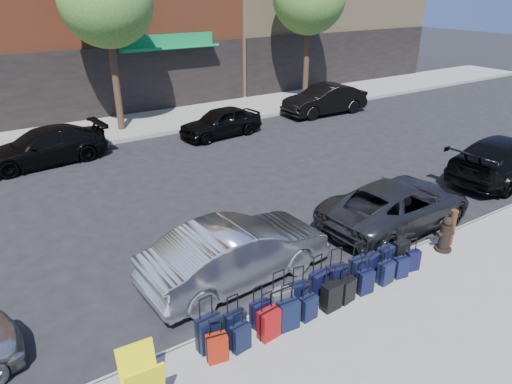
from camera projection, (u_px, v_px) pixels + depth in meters
ground at (210, 216)px, 13.12m from camera, size 120.00×120.00×0.00m
sidewalk_near at (380, 353)px, 8.12m from camera, size 60.00×4.00×0.15m
sidewalk_far at (108, 129)px, 20.73m from camera, size 60.00×4.00×0.15m
curb_near at (309, 294)px, 9.66m from camera, size 60.00×0.08×0.15m
curb_far at (122, 141)px, 19.19m from camera, size 60.00×0.08×0.15m
tree_center at (110, 3)px, 18.47m from camera, size 3.80×3.80×7.27m
suitcase_front_0 at (209, 333)px, 7.99m from camera, size 0.46×0.28×1.07m
suitcase_front_1 at (235, 325)px, 8.24m from camera, size 0.39×0.22×0.92m
suitcase_front_2 at (260, 313)px, 8.57m from camera, size 0.37×0.24×0.86m
suitcase_front_3 at (280, 304)px, 8.72m from camera, size 0.44×0.25×1.05m
suitcase_front_4 at (299, 295)px, 9.03m from camera, size 0.42×0.28×0.93m
suitcase_front_5 at (319, 285)px, 9.30m from camera, size 0.44×0.28×1.00m
suitcase_front_6 at (336, 280)px, 9.44m from camera, size 0.47×0.32×1.05m
suitcase_front_7 at (358, 271)px, 9.78m from camera, size 0.41×0.23×0.99m
suitcase_front_8 at (370, 266)px, 9.95m from camera, size 0.43×0.29×0.94m
suitcase_front_9 at (385, 258)px, 10.27m from camera, size 0.40×0.23×0.93m
suitcase_front_10 at (401, 252)px, 10.52m from camera, size 0.39×0.25×0.89m
suitcase_back_0 at (217, 348)px, 7.76m from camera, size 0.39×0.27×0.85m
suitcase_back_1 at (240, 337)px, 7.99m from camera, size 0.37×0.24×0.83m
suitcase_back_2 at (269, 324)px, 8.26m from camera, size 0.42×0.27×0.95m
suitcase_back_3 at (288, 315)px, 8.49m from camera, size 0.42×0.27×0.95m
suitcase_back_4 at (308, 308)px, 8.74m from camera, size 0.35×0.22×0.81m
suitcase_back_5 at (331, 296)px, 8.99m from camera, size 0.41×0.25×0.95m
suitcase_back_6 at (347, 290)px, 9.23m from camera, size 0.38×0.26×0.85m
suitcase_back_7 at (365, 282)px, 9.49m from camera, size 0.37×0.23×0.84m
suitcase_back_8 at (386, 273)px, 9.80m from camera, size 0.37×0.23×0.84m
suitcase_back_9 at (401, 267)px, 10.02m from camera, size 0.35×0.24×0.78m
suitcase_back_10 at (412, 260)px, 10.27m from camera, size 0.36×0.25×0.78m
fire_hydrant at (445, 235)px, 10.97m from camera, size 0.46×0.40×0.90m
bollard at (452, 227)px, 11.18m from camera, size 0.17×0.17×0.94m
display_rack at (142, 383)px, 6.77m from camera, size 0.61×0.67×1.02m
car_near_1 at (237, 252)px, 9.99m from camera, size 4.41×1.80×1.42m
car_near_2 at (397, 204)px, 12.32m from camera, size 4.75×2.42×1.29m
car_near_3 at (506, 158)px, 15.36m from camera, size 5.13×2.36×1.45m
car_far_1 at (44, 147)px, 16.72m from camera, size 4.66×2.25×1.31m
car_far_2 at (221, 122)px, 19.82m from camera, size 3.84×1.86×1.26m
car_far_3 at (325, 100)px, 23.23m from camera, size 4.52×1.69×1.47m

